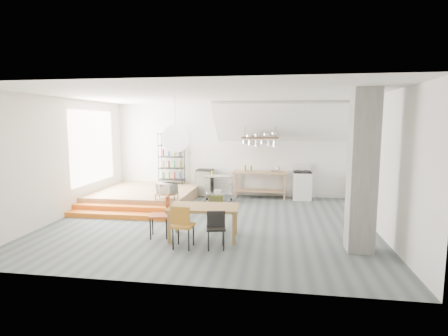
% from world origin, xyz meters
% --- Properties ---
extents(floor, '(8.00, 8.00, 0.00)m').
position_xyz_m(floor, '(0.00, 0.00, 0.00)').
color(floor, '#4A5456').
rests_on(floor, ground).
extents(wall_back, '(8.00, 0.04, 3.20)m').
position_xyz_m(wall_back, '(0.00, 3.50, 1.60)').
color(wall_back, silver).
rests_on(wall_back, ground).
extents(wall_left, '(0.04, 7.00, 3.20)m').
position_xyz_m(wall_left, '(-4.00, 0.00, 1.60)').
color(wall_left, silver).
rests_on(wall_left, ground).
extents(wall_right, '(0.04, 7.00, 3.20)m').
position_xyz_m(wall_right, '(4.00, 0.00, 1.60)').
color(wall_right, silver).
rests_on(wall_right, ground).
extents(ceiling, '(8.00, 7.00, 0.02)m').
position_xyz_m(ceiling, '(0.00, 0.00, 3.20)').
color(ceiling, white).
rests_on(ceiling, wall_back).
extents(slope_ceiling, '(4.40, 1.44, 1.32)m').
position_xyz_m(slope_ceiling, '(1.80, 2.90, 2.55)').
color(slope_ceiling, white).
rests_on(slope_ceiling, wall_back).
extents(window_pane, '(0.02, 2.50, 2.20)m').
position_xyz_m(window_pane, '(-3.98, 1.50, 1.80)').
color(window_pane, white).
rests_on(window_pane, wall_left).
extents(platform, '(3.00, 3.00, 0.40)m').
position_xyz_m(platform, '(-2.50, 2.00, 0.20)').
color(platform, '#A27451').
rests_on(platform, ground).
extents(step_lower, '(3.00, 0.35, 0.13)m').
position_xyz_m(step_lower, '(-2.50, 0.05, 0.07)').
color(step_lower, orange).
rests_on(step_lower, ground).
extents(step_upper, '(3.00, 0.35, 0.27)m').
position_xyz_m(step_upper, '(-2.50, 0.40, 0.13)').
color(step_upper, orange).
rests_on(step_upper, ground).
extents(concrete_column, '(0.50, 0.50, 3.20)m').
position_xyz_m(concrete_column, '(3.30, -1.50, 1.60)').
color(concrete_column, slate).
rests_on(concrete_column, ground).
extents(kitchen_counter, '(1.80, 0.60, 0.91)m').
position_xyz_m(kitchen_counter, '(1.10, 3.15, 0.63)').
color(kitchen_counter, '#A27451').
rests_on(kitchen_counter, ground).
extents(stove, '(0.60, 0.60, 1.18)m').
position_xyz_m(stove, '(2.50, 3.16, 0.48)').
color(stove, white).
rests_on(stove, ground).
extents(pot_rack, '(1.20, 0.50, 1.43)m').
position_xyz_m(pot_rack, '(1.13, 2.92, 1.98)').
color(pot_rack, '#42271A').
rests_on(pot_rack, ceiling).
extents(wire_shelving, '(0.88, 0.38, 1.80)m').
position_xyz_m(wire_shelving, '(-2.00, 3.20, 1.33)').
color(wire_shelving, black).
rests_on(wire_shelving, platform).
extents(microwave_shelf, '(0.60, 0.40, 0.16)m').
position_xyz_m(microwave_shelf, '(-1.40, 0.75, 0.55)').
color(microwave_shelf, '#A27451').
rests_on(microwave_shelf, platform).
extents(paper_lantern, '(0.60, 0.60, 0.60)m').
position_xyz_m(paper_lantern, '(-0.52, -1.27, 2.20)').
color(paper_lantern, white).
rests_on(paper_lantern, ceiling).
extents(dining_table, '(1.58, 0.96, 0.73)m').
position_xyz_m(dining_table, '(0.08, -1.23, 0.65)').
color(dining_table, brown).
rests_on(dining_table, ground).
extents(chair_mustard, '(0.43, 0.43, 0.90)m').
position_xyz_m(chair_mustard, '(-0.21, -1.95, 0.54)').
color(chair_mustard, '#9E651B').
rests_on(chair_mustard, ground).
extents(chair_black, '(0.45, 0.45, 0.83)m').
position_xyz_m(chair_black, '(0.47, -1.89, 0.49)').
color(chair_black, black).
rests_on(chair_black, ground).
extents(chair_olive, '(0.40, 0.40, 0.81)m').
position_xyz_m(chair_olive, '(0.22, -0.53, 0.48)').
color(chair_olive, '#4F5528').
rests_on(chair_olive, ground).
extents(chair_red, '(0.52, 0.52, 0.95)m').
position_xyz_m(chair_red, '(-0.84, -1.28, 0.57)').
color(chair_red, '#A64017').
rests_on(chair_red, ground).
extents(rolling_cart, '(0.89, 0.53, 0.85)m').
position_xyz_m(rolling_cart, '(-0.20, 2.35, 0.55)').
color(rolling_cart, silver).
rests_on(rolling_cart, ground).
extents(mini_fridge, '(0.55, 0.55, 0.93)m').
position_xyz_m(mini_fridge, '(-0.83, 3.20, 0.46)').
color(mini_fridge, black).
rests_on(mini_fridge, ground).
extents(microwave, '(0.63, 0.54, 0.29)m').
position_xyz_m(microwave, '(-1.40, 0.75, 0.71)').
color(microwave, beige).
rests_on(microwave, microwave_shelf).
extents(bowl, '(0.24, 0.24, 0.05)m').
position_xyz_m(bowl, '(1.53, 3.10, 0.93)').
color(bowl, silver).
rests_on(bowl, kitchen_counter).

